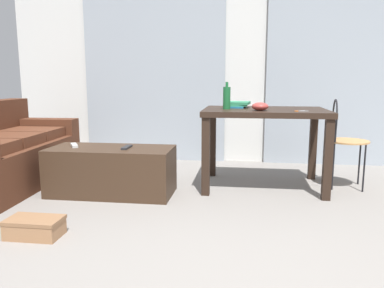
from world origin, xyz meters
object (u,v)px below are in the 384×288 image
object	(u,v)px
tv_remote_secondary	(74,145)
wire_chair	(342,133)
bowl	(260,106)
shoebox	(35,227)
bottle_near	(227,98)
tv_remote_primary	(127,147)
book_stack	(237,104)
coffee_table	(112,171)
craft_table	(264,121)
scissors	(299,111)

from	to	relation	value
tv_remote_secondary	wire_chair	bearing A→B (deg)	-19.79
bowl	tv_remote_secondary	size ratio (longest dim) A/B	0.90
bowl	shoebox	xyz separation A→B (m)	(-1.48, -1.23, -0.72)
bottle_near	tv_remote_primary	size ratio (longest dim) A/B	1.36
tv_remote_primary	bottle_near	bearing A→B (deg)	22.88
bowl	book_stack	size ratio (longest dim) A/B	0.54
wire_chair	bowl	xyz separation A→B (m)	(-0.78, -0.28, 0.26)
bowl	book_stack	distance (m)	0.40
bowl	shoebox	world-z (taller)	bowl
tv_remote_primary	coffee_table	bearing A→B (deg)	178.01
wire_chair	bowl	size ratio (longest dim) A/B	5.65
wire_chair	bottle_near	world-z (taller)	bottle_near
coffee_table	tv_remote_secondary	distance (m)	0.41
craft_table	scissors	world-z (taller)	scissors
scissors	craft_table	bearing A→B (deg)	141.04
bottle_near	book_stack	world-z (taller)	bottle_near
coffee_table	book_stack	bearing A→B (deg)	27.98
coffee_table	bowl	bearing A→B (deg)	10.70
book_stack	bottle_near	bearing A→B (deg)	-113.39
tv_remote_primary	shoebox	bearing A→B (deg)	-108.68
coffee_table	bowl	world-z (taller)	bowl
coffee_table	wire_chair	bearing A→B (deg)	14.14
craft_table	wire_chair	world-z (taller)	wire_chair
craft_table	coffee_table	bearing A→B (deg)	-162.24
bowl	tv_remote_secondary	bearing A→B (deg)	-171.85
craft_table	tv_remote_secondary	distance (m)	1.77
coffee_table	tv_remote_primary	size ratio (longest dim) A/B	5.98
bowl	scissors	xyz separation A→B (m)	(0.34, -0.04, -0.03)
bowl	craft_table	bearing A→B (deg)	74.55
book_stack	tv_remote_primary	distance (m)	1.17
coffee_table	tv_remote_primary	world-z (taller)	tv_remote_primary
wire_chair	tv_remote_secondary	size ratio (longest dim) A/B	5.06
bowl	book_stack	bearing A→B (deg)	121.62
bottle_near	tv_remote_primary	bearing A→B (deg)	-156.74
wire_chair	shoebox	distance (m)	2.76
craft_table	book_stack	bearing A→B (deg)	150.18
craft_table	shoebox	xyz separation A→B (m)	(-1.54, -1.42, -0.57)
tv_remote_primary	scissors	bearing A→B (deg)	7.61
tv_remote_secondary	shoebox	size ratio (longest dim) A/B	0.47
craft_table	wire_chair	size ratio (longest dim) A/B	1.35
tv_remote_secondary	shoebox	xyz separation A→B (m)	(0.17, -1.00, -0.37)
coffee_table	tv_remote_secondary	size ratio (longest dim) A/B	6.60
craft_table	scissors	xyz separation A→B (m)	(0.28, -0.23, 0.11)
book_stack	craft_table	bearing A→B (deg)	-29.82
coffee_table	tv_remote_secondary	xyz separation A→B (m)	(-0.35, 0.01, 0.22)
tv_remote_secondary	shoebox	bearing A→B (deg)	-112.06
coffee_table	book_stack	world-z (taller)	book_stack
tv_remote_secondary	bottle_near	bearing A→B (deg)	-17.09
coffee_table	book_stack	distance (m)	1.37
coffee_table	shoebox	distance (m)	1.01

